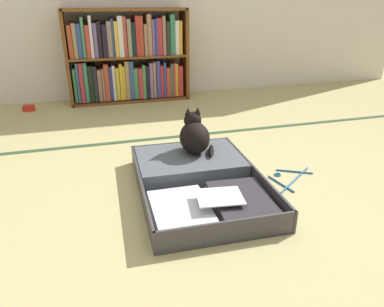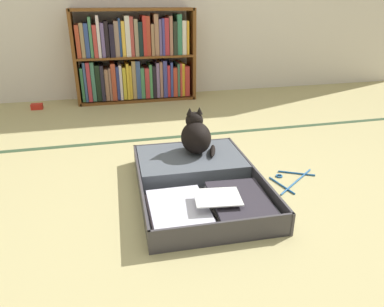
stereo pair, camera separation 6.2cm
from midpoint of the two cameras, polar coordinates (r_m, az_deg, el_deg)
name	(u,v)px [view 2 (the right image)]	position (r m, az deg, el deg)	size (l,w,h in m)	color
ground_plane	(192,219)	(1.71, 1.03, -10.44)	(10.00, 10.00, 0.00)	tan
tatami_border	(157,138)	(2.65, -4.91, 2.40)	(4.80, 0.05, 0.00)	#31472D
bookshelf	(135,58)	(3.66, -8.61, 14.72)	(1.16, 0.29, 0.87)	brown
open_suitcase	(197,178)	(1.96, 1.72, -3.99)	(0.65, 0.94, 0.11)	#3E3B40
black_cat	(196,136)	(2.10, 1.46, 2.82)	(0.23, 0.25, 0.26)	black
clothes_hanger	(290,179)	(2.13, 16.20, -4.00)	(0.31, 0.27, 0.01)	#1F5998
small_red_pouch	(37,106)	(3.65, -23.00, 6.90)	(0.10, 0.07, 0.05)	red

